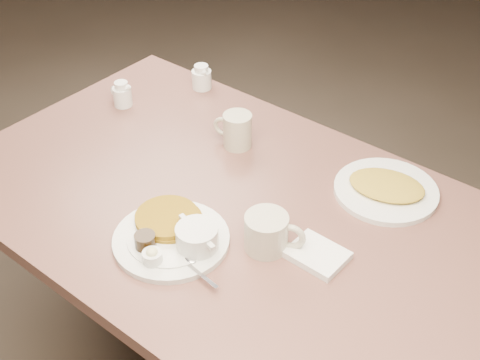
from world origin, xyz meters
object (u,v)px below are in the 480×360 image
Objects in this scene: coffee_mug_far at (237,130)px; hash_plate at (386,189)px; main_plate at (175,235)px; creamer_left at (122,95)px; diner_table at (235,254)px; creamer_right at (202,77)px; coffee_mug_near at (268,232)px.

hash_plate is at bearing 9.82° from coffee_mug_far.
hash_plate is at bearing 58.20° from main_plate.
diner_table is at bearing -15.08° from creamer_left.
creamer_right is at bearing 126.86° from main_plate.
creamer_right is at bearing 143.30° from coffee_mug_near.
coffee_mug_near is at bearing -23.55° from diner_table.
coffee_mug_far is at bearing -31.66° from creamer_right.
hash_plate is at bearing 46.61° from diner_table.
diner_table is 0.63m from creamer_left.
creamer_left is 0.26m from creamer_right.
main_plate is 0.73m from creamer_right.
main_plate is at bearing -97.51° from diner_table.
coffee_mug_near is 1.26× the size of coffee_mug_far.
creamer_left is (-0.58, 0.16, 0.21)m from diner_table.
coffee_mug_near is 1.76× the size of creamer_left.
coffee_mug_far is 0.35m from creamer_right.
creamer_left and creamer_right have the same top height.
diner_table is 0.27m from coffee_mug_near.
creamer_left is at bearing 148.01° from main_plate.
main_plate reaches higher than diner_table.
creamer_right is (-0.61, 0.46, -0.01)m from coffee_mug_near.
coffee_mug_far is 1.40× the size of creamer_left.
creamer_right reaches higher than hash_plate.
main_plate is at bearing -31.99° from creamer_left.
diner_table is 18.11× the size of creamer_right.
coffee_mug_far is 0.37× the size of hash_plate.
main_plate is at bearing -145.47° from coffee_mug_near.
diner_table is at bearing -40.32° from creamer_right.
creamer_left is (-0.55, 0.35, 0.01)m from main_plate.
hash_plate reaches higher than diner_table.
coffee_mug_near is (0.15, -0.07, 0.22)m from diner_table.
creamer_right is at bearing 148.34° from coffee_mug_far.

